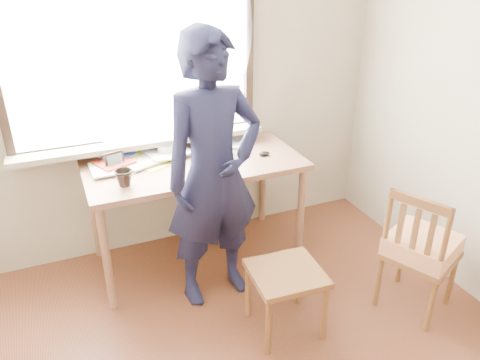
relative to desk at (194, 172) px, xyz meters
name	(u,v)px	position (x,y,z in m)	size (l,w,h in m)	color
room_shell	(267,114)	(-0.13, -1.43, 0.89)	(3.52, 4.02, 2.61)	#BAB096
desk	(194,172)	(0.00, 0.00, 0.00)	(1.55, 0.78, 0.83)	#8A5F45
laptop	(215,154)	(0.15, -0.04, 0.14)	(0.36, 0.32, 0.21)	black
mug_white	(165,150)	(-0.16, 0.18, 0.13)	(0.11, 0.11, 0.09)	white
mug_dark	(124,178)	(-0.53, -0.19, 0.14)	(0.12, 0.12, 0.11)	black
mouse	(264,154)	(0.52, -0.10, 0.10)	(0.08, 0.06, 0.03)	black
desk_clutter	(121,158)	(-0.48, 0.20, 0.11)	(0.68, 0.58, 0.05)	white
book_a	(126,156)	(-0.44, 0.25, 0.10)	(0.19, 0.26, 0.02)	white
book_b	(229,142)	(0.36, 0.23, 0.10)	(0.19, 0.26, 0.02)	white
picture_frame	(114,161)	(-0.54, 0.10, 0.14)	(0.14, 0.06, 0.11)	black
work_chair	(286,280)	(0.27, -0.95, -0.37)	(0.46, 0.44, 0.44)	brown
side_chair	(421,248)	(1.17, -1.11, -0.27)	(0.54, 0.55, 0.90)	brown
person	(214,174)	(0.00, -0.43, 0.17)	(0.67, 0.44, 1.84)	black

